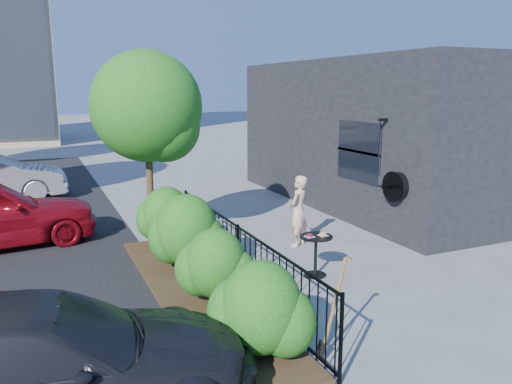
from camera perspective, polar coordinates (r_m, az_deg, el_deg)
name	(u,v)px	position (r m, az deg, el deg)	size (l,w,h in m)	color
ground	(317,275)	(9.04, 6.94, -9.40)	(120.00, 120.00, 0.00)	gray
shop_building	(401,132)	(15.37, 16.22, 6.64)	(6.22, 9.00, 4.00)	black
fence	(238,256)	(8.21, -2.06, -7.36)	(0.05, 6.05, 1.10)	black
planting_bed	(198,293)	(8.18, -6.67, -11.42)	(1.30, 6.00, 0.08)	#382616
shrubs	(201,251)	(8.06, -6.32, -6.74)	(1.10, 5.60, 1.24)	#165613
patio_tree	(151,113)	(10.20, -11.96, 8.78)	(2.20, 2.20, 3.94)	#3F2B19
cafe_table	(316,248)	(8.84, 6.85, -6.41)	(0.58, 0.58, 0.78)	black
woman	(298,211)	(10.42, 4.87, -2.18)	(0.54, 0.36, 1.49)	beige
shovel	(332,313)	(6.31, 8.68, -13.55)	(0.43, 0.17, 1.29)	brown
car_darkgrey	(40,363)	(5.56, -23.43, -17.47)	(1.74, 4.29, 1.24)	black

